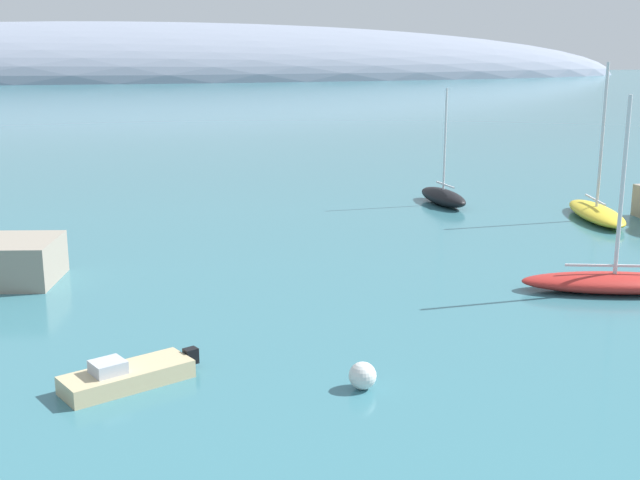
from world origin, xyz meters
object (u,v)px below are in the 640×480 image
Objects in this scene: sailboat_yellow_near_shore at (596,212)px; sailboat_black_end_of_line at (443,196)px; mooring_buoy_white at (363,376)px; sailboat_red_outer_mooring at (614,281)px; motorboat_sand_alongside_breakwater at (127,376)px.

sailboat_yellow_near_shore is 1.23× the size of sailboat_black_end_of_line.
sailboat_yellow_near_shore is 29.65m from mooring_buoy_white.
mooring_buoy_white is at bearing -32.74° from sailboat_yellow_near_shore.
sailboat_yellow_near_shore reaches higher than sailboat_black_end_of_line.
sailboat_red_outer_mooring is 9.69× the size of mooring_buoy_white.
sailboat_yellow_near_shore reaches higher than mooring_buoy_white.
mooring_buoy_white is at bearing 139.85° from motorboat_sand_alongside_breakwater.
sailboat_yellow_near_shore is 9.96m from sailboat_black_end_of_line.
motorboat_sand_alongside_breakwater is at bearing 165.41° from mooring_buoy_white.
sailboat_black_end_of_line is 8.79× the size of mooring_buoy_white.
sailboat_red_outer_mooring reaches higher than motorboat_sand_alongside_breakwater.
sailboat_black_end_of_line is 30.84m from mooring_buoy_white.
sailboat_red_outer_mooring reaches higher than sailboat_black_end_of_line.
mooring_buoy_white is at bearing -134.97° from sailboat_red_outer_mooring.
sailboat_yellow_near_shore is at bearing 77.74° from sailboat_red_outer_mooring.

